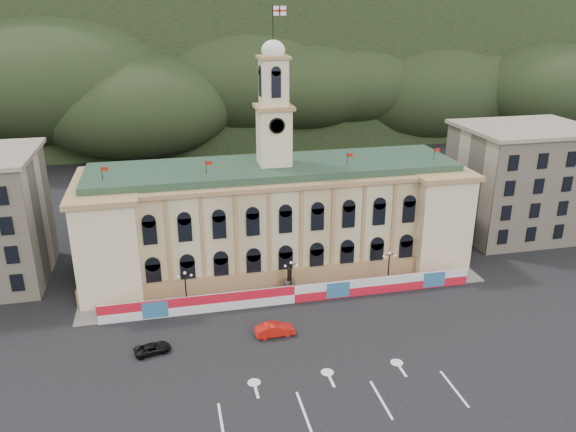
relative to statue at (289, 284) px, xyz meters
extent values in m
plane|color=black|center=(0.00, -18.00, -1.19)|extent=(260.00, 260.00, 0.00)
cube|color=black|center=(0.00, 112.00, 20.81)|extent=(230.00, 70.00, 44.00)
cube|color=#595651|center=(35.00, 92.00, 28.81)|extent=(22.00, 8.00, 14.00)
cube|color=#595651|center=(-48.00, 90.00, 24.81)|extent=(16.00, 7.00, 10.00)
cube|color=beige|center=(0.00, 10.00, 5.81)|extent=(55.00, 15.00, 14.00)
cube|color=#A67E50|center=(0.00, 2.20, 0.01)|extent=(56.00, 0.80, 2.40)
cube|color=#A67E50|center=(0.00, 10.00, 13.11)|extent=(56.20, 16.20, 0.60)
cube|color=#2B4935|center=(0.00, 10.00, 13.81)|extent=(53.00, 13.00, 1.20)
cube|color=beige|center=(-23.50, 9.00, 5.81)|extent=(8.00, 17.00, 14.00)
cube|color=beige|center=(23.50, 9.00, 5.81)|extent=(8.00, 17.00, 14.00)
cube|color=beige|center=(0.00, 10.00, 18.41)|extent=(4.40, 4.40, 8.00)
cube|color=#A67E50|center=(0.00, 10.00, 22.61)|extent=(5.20, 5.20, 0.50)
cube|color=beige|center=(0.00, 10.00, 25.91)|extent=(3.60, 3.60, 6.50)
cube|color=#A67E50|center=(0.00, 10.00, 29.31)|extent=(4.20, 4.20, 0.40)
cylinder|color=black|center=(0.00, 7.70, 20.41)|extent=(2.20, 0.20, 2.20)
ellipsoid|color=white|center=(0.00, 10.00, 30.21)|extent=(3.20, 3.20, 2.72)
cylinder|color=black|center=(0.00, 10.00, 33.41)|extent=(0.12, 0.12, 5.00)
cube|color=white|center=(0.90, 10.00, 35.21)|extent=(1.80, 0.04, 1.20)
cube|color=#B3160B|center=(0.90, 9.97, 35.21)|extent=(1.80, 0.02, 0.22)
cube|color=#B3160B|center=(0.90, 9.97, 35.21)|extent=(0.22, 0.02, 1.20)
cube|color=#BBAB90|center=(43.00, 13.00, 7.81)|extent=(20.00, 16.00, 18.00)
cube|color=gray|center=(43.00, 13.00, 17.11)|extent=(21.00, 17.00, 0.60)
cube|color=red|center=(0.00, -3.00, 0.06)|extent=(50.00, 0.25, 2.50)
cube|color=#2C6793|center=(-18.00, -3.14, 0.06)|extent=(3.20, 0.05, 2.20)
cube|color=#2C6793|center=(6.00, -3.14, 0.06)|extent=(3.20, 0.05, 2.20)
cube|color=#2C6793|center=(20.00, -3.14, 0.06)|extent=(3.20, 0.05, 2.20)
cube|color=slate|center=(0.00, -0.25, -1.11)|extent=(56.00, 5.50, 0.16)
cube|color=#595651|center=(0.00, 0.00, -0.29)|extent=(1.40, 1.40, 1.80)
cylinder|color=black|center=(0.00, 0.00, 1.41)|extent=(0.60, 0.60, 1.60)
sphere|color=black|center=(0.00, 0.00, 2.31)|extent=(0.44, 0.44, 0.44)
cylinder|color=black|center=(-14.00, -1.00, -1.04)|extent=(0.44, 0.44, 0.30)
cylinder|color=black|center=(-14.00, -1.00, 1.21)|extent=(0.18, 0.18, 4.80)
cube|color=black|center=(-14.00, -1.00, 3.51)|extent=(1.60, 0.08, 0.08)
sphere|color=silver|center=(-14.80, -1.00, 3.36)|extent=(0.36, 0.36, 0.36)
sphere|color=silver|center=(-13.20, -1.00, 3.36)|extent=(0.36, 0.36, 0.36)
sphere|color=silver|center=(-14.00, -1.00, 3.76)|extent=(0.40, 0.40, 0.40)
cylinder|color=black|center=(0.00, -1.00, -1.04)|extent=(0.44, 0.44, 0.30)
cylinder|color=black|center=(0.00, -1.00, 1.21)|extent=(0.18, 0.18, 4.80)
cube|color=black|center=(0.00, -1.00, 3.51)|extent=(1.60, 0.08, 0.08)
sphere|color=silver|center=(-0.80, -1.00, 3.36)|extent=(0.36, 0.36, 0.36)
sphere|color=silver|center=(0.80, -1.00, 3.36)|extent=(0.36, 0.36, 0.36)
sphere|color=silver|center=(0.00, -1.00, 3.76)|extent=(0.40, 0.40, 0.40)
cylinder|color=black|center=(14.00, -1.00, -1.04)|extent=(0.44, 0.44, 0.30)
cylinder|color=black|center=(14.00, -1.00, 1.21)|extent=(0.18, 0.18, 4.80)
cube|color=black|center=(14.00, -1.00, 3.51)|extent=(1.60, 0.08, 0.08)
sphere|color=silver|center=(13.20, -1.00, 3.36)|extent=(0.36, 0.36, 0.36)
sphere|color=silver|center=(14.80, -1.00, 3.36)|extent=(0.36, 0.36, 0.36)
sphere|color=silver|center=(14.00, -1.00, 3.76)|extent=(0.40, 0.40, 0.40)
imported|color=red|center=(-4.06, -10.15, -0.40)|extent=(1.92, 4.86, 1.57)
imported|color=black|center=(-18.35, -10.68, -0.62)|extent=(3.71, 4.95, 1.14)
camera|label=1|loc=(-15.21, -66.97, 35.85)|focal=35.00mm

